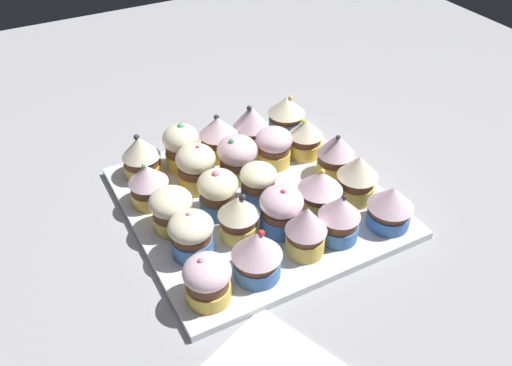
{
  "coord_description": "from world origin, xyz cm",
  "views": [
    {
      "loc": [
        55.66,
        -29.95,
        54.03
      ],
      "look_at": [
        0.0,
        0.0,
        4.2
      ],
      "focal_mm": 37.83,
      "sensor_mm": 36.0,
      "label": 1
    }
  ],
  "objects_px": {
    "cupcake_5": "(181,146)",
    "cupcake_6": "(196,167)",
    "cupcake_0": "(141,156)",
    "cupcake_13": "(280,210)",
    "cupcake_10": "(218,136)",
    "cupcake_19": "(286,114)",
    "cupcake_8": "(238,216)",
    "cupcake_4": "(208,279)",
    "cupcake_21": "(336,155)",
    "cupcake_15": "(251,125)",
    "cupcake_20": "(305,137)",
    "cupcake_14": "(306,229)",
    "cupcake_22": "(357,177)",
    "cupcake_1": "(149,184)",
    "cupcake_9": "(257,254)",
    "cupcake_3": "(191,234)",
    "cupcake_18": "(339,217)",
    "cupcake_11": "(235,158)",
    "cupcake_7": "(218,192)",
    "baking_tray": "(256,201)",
    "cupcake_17": "(320,190)",
    "cupcake_2": "(172,211)",
    "cupcake_23": "(390,206)",
    "cupcake_12": "(259,183)",
    "cupcake_16": "(274,146)"
  },
  "relations": [
    {
      "from": "cupcake_5",
      "to": "cupcake_6",
      "type": "relative_size",
      "value": 1.07
    },
    {
      "from": "cupcake_0",
      "to": "cupcake_13",
      "type": "relative_size",
      "value": 1.04
    },
    {
      "from": "cupcake_10",
      "to": "cupcake_19",
      "type": "xyz_separation_m",
      "value": [
        -0.01,
        0.14,
        -0.0
      ]
    },
    {
      "from": "cupcake_13",
      "to": "cupcake_8",
      "type": "bearing_deg",
      "value": -103.33
    },
    {
      "from": "cupcake_4",
      "to": "cupcake_21",
      "type": "distance_m",
      "value": 0.31
    },
    {
      "from": "cupcake_15",
      "to": "cupcake_20",
      "type": "distance_m",
      "value": 0.09
    },
    {
      "from": "cupcake_14",
      "to": "cupcake_22",
      "type": "relative_size",
      "value": 0.99
    },
    {
      "from": "cupcake_1",
      "to": "cupcake_9",
      "type": "bearing_deg",
      "value": 19.27
    },
    {
      "from": "cupcake_1",
      "to": "cupcake_3",
      "type": "bearing_deg",
      "value": 6.02
    },
    {
      "from": "cupcake_0",
      "to": "cupcake_18",
      "type": "height_order",
      "value": "same"
    },
    {
      "from": "cupcake_4",
      "to": "cupcake_11",
      "type": "relative_size",
      "value": 0.87
    },
    {
      "from": "cupcake_9",
      "to": "cupcake_7",
      "type": "bearing_deg",
      "value": 176.01
    },
    {
      "from": "cupcake_7",
      "to": "cupcake_10",
      "type": "relative_size",
      "value": 0.97
    },
    {
      "from": "cupcake_6",
      "to": "cupcake_9",
      "type": "relative_size",
      "value": 0.99
    },
    {
      "from": "baking_tray",
      "to": "cupcake_0",
      "type": "distance_m",
      "value": 0.2
    },
    {
      "from": "cupcake_10",
      "to": "cupcake_17",
      "type": "relative_size",
      "value": 1.06
    },
    {
      "from": "cupcake_2",
      "to": "cupcake_23",
      "type": "distance_m",
      "value": 0.31
    },
    {
      "from": "cupcake_8",
      "to": "cupcake_4",
      "type": "bearing_deg",
      "value": -45.73
    },
    {
      "from": "cupcake_5",
      "to": "cupcake_12",
      "type": "relative_size",
      "value": 1.22
    },
    {
      "from": "cupcake_0",
      "to": "cupcake_9",
      "type": "height_order",
      "value": "cupcake_9"
    },
    {
      "from": "cupcake_10",
      "to": "cupcake_18",
      "type": "xyz_separation_m",
      "value": [
        0.26,
        0.06,
        -0.0
      ]
    },
    {
      "from": "cupcake_9",
      "to": "cupcake_14",
      "type": "bearing_deg",
      "value": 94.78
    },
    {
      "from": "cupcake_4",
      "to": "cupcake_10",
      "type": "height_order",
      "value": "cupcake_10"
    },
    {
      "from": "cupcake_12",
      "to": "cupcake_15",
      "type": "xyz_separation_m",
      "value": [
        -0.14,
        0.06,
        0.01
      ]
    },
    {
      "from": "baking_tray",
      "to": "cupcake_15",
      "type": "bearing_deg",
      "value": 155.0
    },
    {
      "from": "cupcake_2",
      "to": "cupcake_18",
      "type": "distance_m",
      "value": 0.23
    },
    {
      "from": "cupcake_18",
      "to": "cupcake_8",
      "type": "bearing_deg",
      "value": -118.87
    },
    {
      "from": "cupcake_17",
      "to": "cupcake_18",
      "type": "height_order",
      "value": "cupcake_18"
    },
    {
      "from": "cupcake_5",
      "to": "cupcake_18",
      "type": "height_order",
      "value": "cupcake_5"
    },
    {
      "from": "cupcake_19",
      "to": "cupcake_21",
      "type": "xyz_separation_m",
      "value": [
        0.15,
        0.0,
        0.0
      ]
    },
    {
      "from": "cupcake_14",
      "to": "cupcake_23",
      "type": "distance_m",
      "value": 0.13
    },
    {
      "from": "cupcake_11",
      "to": "cupcake_16",
      "type": "distance_m",
      "value": 0.07
    },
    {
      "from": "cupcake_14",
      "to": "cupcake_23",
      "type": "bearing_deg",
      "value": 85.58
    },
    {
      "from": "cupcake_16",
      "to": "cupcake_2",
      "type": "bearing_deg",
      "value": -70.78
    },
    {
      "from": "cupcake_19",
      "to": "cupcake_13",
      "type": "bearing_deg",
      "value": -32.72
    },
    {
      "from": "cupcake_0",
      "to": "cupcake_18",
      "type": "bearing_deg",
      "value": 35.52
    },
    {
      "from": "cupcake_1",
      "to": "cupcake_19",
      "type": "distance_m",
      "value": 0.29
    },
    {
      "from": "cupcake_15",
      "to": "cupcake_19",
      "type": "xyz_separation_m",
      "value": [
        -0.01,
        0.08,
        -0.01
      ]
    },
    {
      "from": "cupcake_6",
      "to": "cupcake_19",
      "type": "height_order",
      "value": "cupcake_6"
    },
    {
      "from": "baking_tray",
      "to": "cupcake_1",
      "type": "height_order",
      "value": "cupcake_1"
    },
    {
      "from": "cupcake_18",
      "to": "cupcake_14",
      "type": "bearing_deg",
      "value": -87.9
    },
    {
      "from": "cupcake_7",
      "to": "cupcake_23",
      "type": "height_order",
      "value": "cupcake_7"
    },
    {
      "from": "cupcake_8",
      "to": "cupcake_14",
      "type": "distance_m",
      "value": 0.09
    },
    {
      "from": "cupcake_4",
      "to": "cupcake_14",
      "type": "xyz_separation_m",
      "value": [
        -0.01,
        0.15,
        0.01
      ]
    },
    {
      "from": "cupcake_1",
      "to": "cupcake_13",
      "type": "bearing_deg",
      "value": 44.58
    },
    {
      "from": "cupcake_1",
      "to": "cupcake_12",
      "type": "relative_size",
      "value": 1.05
    },
    {
      "from": "cupcake_3",
      "to": "cupcake_9",
      "type": "height_order",
      "value": "cupcake_9"
    },
    {
      "from": "cupcake_7",
      "to": "cupcake_13",
      "type": "bearing_deg",
      "value": 38.65
    },
    {
      "from": "cupcake_0",
      "to": "cupcake_11",
      "type": "xyz_separation_m",
      "value": [
        0.08,
        0.13,
        0.0
      ]
    },
    {
      "from": "cupcake_2",
      "to": "cupcake_21",
      "type": "xyz_separation_m",
      "value": [
        0.0,
        0.27,
        0.0
      ]
    }
  ]
}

